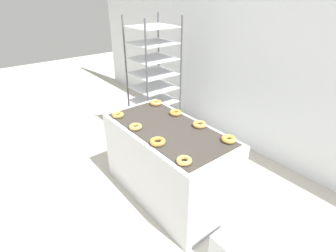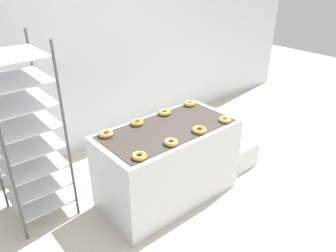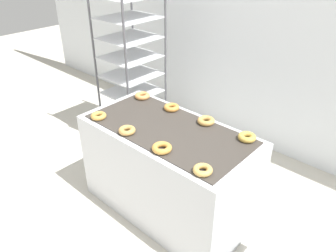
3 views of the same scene
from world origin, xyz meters
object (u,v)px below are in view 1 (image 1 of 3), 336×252
object	(u,v)px
donut_near_midright	(158,142)
donut_far_left	(156,103)
donut_near_right	(184,161)
donut_far_right	(229,139)
donut_far_midleft	(175,113)
fryer_machine	(168,162)
baking_rack_cart	(154,80)
donut_far_midright	(199,124)
donut_near_midleft	(136,127)
donut_near_left	(118,115)
glaze_bin	(240,251)

from	to	relation	value
donut_near_midright	donut_far_left	world-z (taller)	donut_far_left
donut_near_right	donut_far_right	bearing A→B (deg)	89.24
donut_far_midleft	donut_far_right	xyz separation A→B (m)	(0.74, 0.01, 0.00)
donut_near_midright	donut_far_left	size ratio (longest dim) A/B	1.01
donut_near_right	donut_far_right	size ratio (longest dim) A/B	0.96
fryer_machine	donut_far_right	bearing A→B (deg)	26.32
donut_far_left	donut_near_right	bearing A→B (deg)	-25.29
fryer_machine	donut_near_midright	size ratio (longest dim) A/B	10.00
baking_rack_cart	donut_far_midright	distance (m)	1.37
donut_far_right	donut_near_midright	bearing A→B (deg)	-125.05
donut_near_midleft	baking_rack_cart	bearing A→B (deg)	136.42
fryer_machine	donut_near_left	size ratio (longest dim) A/B	11.14
baking_rack_cart	donut_near_right	xyz separation A→B (m)	(1.68, -0.91, -0.04)
baking_rack_cart	donut_far_left	xyz separation A→B (m)	(0.59, -0.40, -0.04)
donut_near_midright	glaze_bin	bearing A→B (deg)	11.26
donut_far_left	donut_far_midleft	size ratio (longest dim) A/B	1.05
baking_rack_cart	glaze_bin	world-z (taller)	baking_rack_cart
donut_near_left	donut_far_left	distance (m)	0.51
donut_near_left	donut_far_midright	xyz separation A→B (m)	(0.71, 0.53, 0.00)
donut_near_midleft	donut_far_midleft	xyz separation A→B (m)	(-0.00, 0.52, 0.00)
donut_far_left	donut_far_right	size ratio (longest dim) A/B	1.05
donut_near_left	donut_near_midleft	size ratio (longest dim) A/B	0.99
donut_near_right	donut_far_midleft	distance (m)	0.90
donut_near_left	donut_far_left	world-z (taller)	donut_far_left
baking_rack_cart	donut_near_right	distance (m)	1.91
donut_near_right	donut_far_left	distance (m)	1.20
donut_near_left	donut_far_midright	bearing A→B (deg)	36.67
donut_near_midleft	donut_near_midright	distance (m)	0.36
baking_rack_cart	donut_far_right	size ratio (longest dim) A/B	13.15
donut_near_midleft	donut_near_midright	xyz separation A→B (m)	(0.36, 0.00, 0.00)
donut_near_midright	donut_far_midleft	world-z (taller)	same
donut_near_left	donut_far_midleft	size ratio (longest dim) A/B	0.95
baking_rack_cart	donut_far_midright	xyz separation A→B (m)	(1.32, -0.38, -0.04)
donut_near_right	donut_far_right	world-z (taller)	donut_far_right
donut_far_left	baking_rack_cart	bearing A→B (deg)	146.13
donut_near_left	donut_far_midleft	world-z (taller)	donut_far_midleft
baking_rack_cart	donut_near_midright	size ratio (longest dim) A/B	12.32
donut_near_left	donut_near_midright	distance (m)	0.71
donut_near_midleft	donut_near_right	bearing A→B (deg)	-0.13
donut_near_right	donut_far_midleft	size ratio (longest dim) A/B	0.95
donut_near_midleft	donut_near_midright	bearing A→B (deg)	0.62
donut_near_right	donut_far_midleft	xyz separation A→B (m)	(-0.73, 0.52, 0.00)
fryer_machine	donut_far_midright	size ratio (longest dim) A/B	10.21
glaze_bin	donut_near_midright	bearing A→B (deg)	-168.74
donut_far_left	glaze_bin	bearing A→B (deg)	-11.70
donut_near_midright	donut_far_right	bearing A→B (deg)	54.95
donut_near_right	baking_rack_cart	bearing A→B (deg)	151.51
donut_far_right	glaze_bin	bearing A→B (deg)	-34.35
fryer_machine	donut_far_midright	distance (m)	0.54
baking_rack_cart	donut_far_left	world-z (taller)	baking_rack_cart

